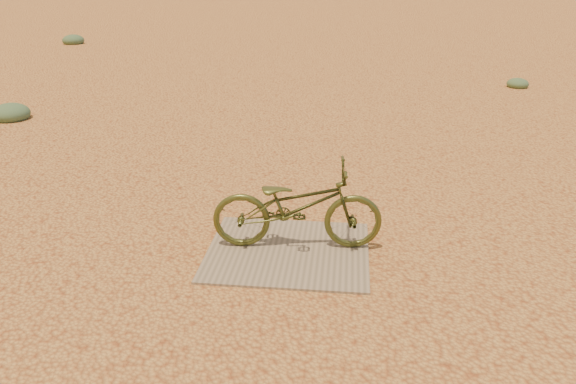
# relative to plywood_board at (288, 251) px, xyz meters

# --- Properties ---
(ground) EXTENTS (120.00, 120.00, 0.00)m
(ground) POSITION_rel_plywood_board_xyz_m (-0.24, 0.46, -0.01)
(ground) COLOR tan
(ground) RESTS_ON ground
(plywood_board) EXTENTS (1.49, 1.29, 0.02)m
(plywood_board) POSITION_rel_plywood_board_xyz_m (0.00, 0.00, 0.00)
(plywood_board) COLOR #88755C
(plywood_board) RESTS_ON ground
(bicycle) EXTENTS (1.60, 0.68, 0.82)m
(bicycle) POSITION_rel_plywood_board_xyz_m (0.07, 0.10, 0.42)
(bicycle) COLOR #42471C
(bicycle) RESTS_ON plywood_board
(kale_a) EXTENTS (0.63, 0.63, 0.35)m
(kale_a) POSITION_rel_plywood_board_xyz_m (-5.16, 4.09, -0.01)
(kale_a) COLOR #4E6E48
(kale_a) RESTS_ON ground
(kale_b) EXTENTS (0.44, 0.44, 0.24)m
(kale_b) POSITION_rel_plywood_board_xyz_m (4.01, 7.64, -0.01)
(kale_b) COLOR #4E6E48
(kale_b) RESTS_ON ground
(kale_c) EXTENTS (0.66, 0.66, 0.36)m
(kale_c) POSITION_rel_plywood_board_xyz_m (-8.22, 12.68, -0.01)
(kale_c) COLOR #4E6E48
(kale_c) RESTS_ON ground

